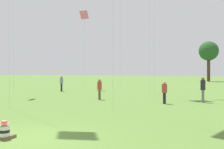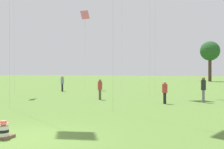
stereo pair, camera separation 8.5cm
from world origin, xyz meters
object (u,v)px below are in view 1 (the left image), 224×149
Objects in this scene: seated_toddler at (5,131)px; distant_tree_1 at (209,52)px; person_standing_7 at (100,87)px; person_standing_2 at (203,87)px; kite_0 at (84,17)px; person_standing_3 at (164,90)px; person_standing_6 at (61,82)px.

seated_toddler is 60.22m from distant_tree_1.
distant_tree_1 is at bearing 34.99° from person_standing_7.
person_standing_7 is at bearing -93.98° from distant_tree_1.
person_standing_2 is at bearing -84.59° from distant_tree_1.
kite_0 reaches higher than person_standing_7.
person_standing_3 is 0.16× the size of kite_0.
kite_0 is (-15.76, 8.98, 8.28)m from person_standing_2.
person_standing_7 is 0.17× the size of distant_tree_1.
person_standing_3 is at bearing 135.55° from person_standing_2.
seated_toddler is 0.06× the size of kite_0.
kite_0 is 38.92m from distant_tree_1.
kite_0 is (-11.23, 22.68, 9.15)m from seated_toddler.
seated_toddler is 21.39m from person_standing_6.
person_standing_7 reaches higher than seated_toddler.
distant_tree_1 is at bearing 81.74° from seated_toddler.
distant_tree_1 reaches higher than person_standing_3.
person_standing_2 is 1.12× the size of person_standing_7.
kite_0 is (-13.45, 10.92, 8.47)m from person_standing_3.
kite_0 is (0.15, 4.59, 8.32)m from person_standing_6.
seated_toddler is at bearing -125.98° from person_standing_6.
person_standing_7 is (8.23, -5.93, -0.10)m from person_standing_6.
person_standing_7 is (-5.37, 0.40, 0.05)m from person_standing_3.
seated_toddler is 0.06× the size of distant_tree_1.
person_standing_3 is (2.21, 11.77, 0.68)m from seated_toddler.
person_standing_6 reaches higher than seated_toddler.
seated_toddler is 0.39× the size of person_standing_3.
seated_toddler is 26.91m from kite_0.
person_standing_3 reaches higher than seated_toddler.
person_standing_7 is 48.17m from distant_tree_1.
kite_0 is at bearing -7.76° from person_standing_3.
person_standing_2 is 3.02m from person_standing_3.
kite_0 reaches higher than distant_tree_1.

